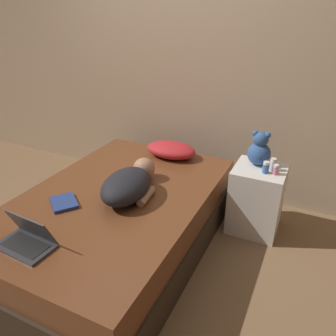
# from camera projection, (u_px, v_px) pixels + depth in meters

# --- Properties ---
(ground_plane) EXTENTS (12.00, 12.00, 0.00)m
(ground_plane) POSITION_uv_depth(u_px,v_px,m) (120.00, 247.00, 2.69)
(ground_plane) COLOR brown
(wall_back) EXTENTS (8.00, 0.06, 2.60)m
(wall_back) POSITION_uv_depth(u_px,v_px,m) (184.00, 62.00, 3.14)
(wall_back) COLOR tan
(wall_back) RESTS_ON ground_plane
(bed) EXTENTS (1.31, 1.98, 0.51)m
(bed) POSITION_uv_depth(u_px,v_px,m) (117.00, 222.00, 2.58)
(bed) COLOR #2D2319
(bed) RESTS_ON ground_plane
(nightstand) EXTENTS (0.41, 0.41, 0.59)m
(nightstand) POSITION_uv_depth(u_px,v_px,m) (256.00, 199.00, 2.81)
(nightstand) COLOR silver
(nightstand) RESTS_ON ground_plane
(pillow) EXTENTS (0.48, 0.30, 0.14)m
(pillow) POSITION_uv_depth(u_px,v_px,m) (171.00, 150.00, 3.05)
(pillow) COLOR red
(pillow) RESTS_ON bed
(person_lying) EXTENTS (0.37, 0.68, 0.21)m
(person_lying) POSITION_uv_depth(u_px,v_px,m) (129.00, 183.00, 2.41)
(person_lying) COLOR black
(person_lying) RESTS_ON bed
(laptop) EXTENTS (0.35, 0.22, 0.20)m
(laptop) POSITION_uv_depth(u_px,v_px,m) (28.00, 239.00, 1.92)
(laptop) COLOR #333338
(laptop) RESTS_ON bed
(teddy_bear) EXTENTS (0.19, 0.19, 0.29)m
(teddy_bear) POSITION_uv_depth(u_px,v_px,m) (259.00, 150.00, 2.69)
(teddy_bear) COLOR #335693
(teddy_bear) RESTS_ON nightstand
(bottle_white) EXTENTS (0.05, 0.05, 0.10)m
(bottle_white) POSITION_uv_depth(u_px,v_px,m) (273.00, 165.00, 2.62)
(bottle_white) COLOR white
(bottle_white) RESTS_ON nightstand
(bottle_blue) EXTENTS (0.05, 0.05, 0.10)m
(bottle_blue) POSITION_uv_depth(u_px,v_px,m) (266.00, 168.00, 2.58)
(bottle_blue) COLOR #3866B2
(bottle_blue) RESTS_ON nightstand
(bottle_pink) EXTENTS (0.04, 0.04, 0.08)m
(bottle_pink) POSITION_uv_depth(u_px,v_px,m) (276.00, 170.00, 2.56)
(bottle_pink) COLOR pink
(bottle_pink) RESTS_ON nightstand
(book) EXTENTS (0.27, 0.26, 0.02)m
(book) POSITION_uv_depth(u_px,v_px,m) (64.00, 203.00, 2.34)
(book) COLOR navy
(book) RESTS_ON bed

